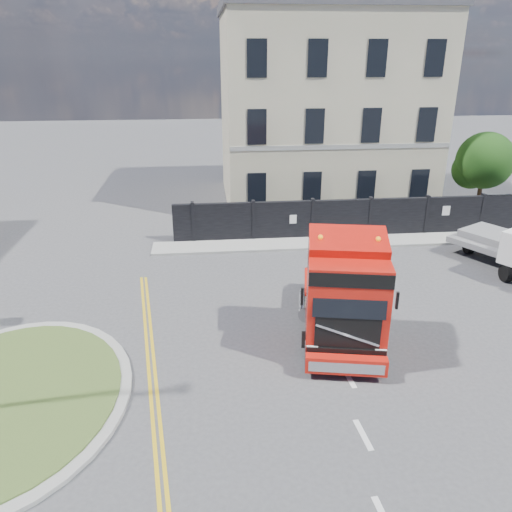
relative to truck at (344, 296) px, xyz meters
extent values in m
plane|color=#424244|center=(-2.93, 0.88, -1.68)|extent=(120.00, 120.00, 0.00)
cylinder|color=gray|center=(-9.93, -2.12, -1.62)|extent=(6.80, 6.80, 0.12)
cylinder|color=#375321|center=(-9.93, -2.12, -1.54)|extent=(6.20, 6.20, 0.05)
cube|color=black|center=(3.07, 9.88, -0.68)|extent=(18.00, 0.25, 2.00)
cube|color=silver|center=(11.57, 9.88, -0.68)|extent=(2.60, 0.12, 2.00)
cube|color=beige|center=(3.07, 17.38, 3.82)|extent=(12.00, 10.00, 11.00)
cube|color=#48484D|center=(3.07, 17.38, 9.57)|extent=(12.30, 10.30, 0.50)
cylinder|color=#382619|center=(11.57, 12.88, -0.48)|extent=(0.24, 0.24, 2.40)
sphere|color=#17340F|center=(11.57, 12.88, 1.52)|extent=(3.20, 3.20, 3.20)
sphere|color=#17340F|center=(11.07, 13.28, 0.92)|extent=(2.20, 2.20, 2.20)
cube|color=gray|center=(3.07, 8.98, -1.62)|extent=(20.00, 1.60, 0.12)
cube|color=black|center=(0.20, 1.03, -0.98)|extent=(3.40, 6.25, 0.42)
cube|color=red|center=(-0.11, -0.58, 0.34)|extent=(2.77, 2.85, 2.63)
cube|color=red|center=(0.08, 0.39, 1.42)|extent=(2.47, 1.28, 1.31)
cube|color=black|center=(-0.35, -1.76, 0.71)|extent=(2.04, 0.46, 0.99)
cube|color=red|center=(-0.41, -2.05, -1.17)|extent=(2.36, 0.78, 0.52)
cylinder|color=black|center=(-1.25, -1.12, -1.19)|extent=(0.48, 1.02, 0.98)
cylinder|color=gray|center=(-1.25, -1.12, -1.19)|extent=(0.44, 0.59, 0.54)
cylinder|color=black|center=(0.73, -1.51, -1.19)|extent=(0.48, 1.02, 0.98)
cylinder|color=gray|center=(0.73, -1.51, -1.19)|extent=(0.44, 0.59, 0.54)
cylinder|color=black|center=(-0.61, 2.15, -1.19)|extent=(0.48, 1.02, 0.98)
cylinder|color=gray|center=(-0.61, 2.15, -1.19)|extent=(0.44, 0.59, 0.54)
cylinder|color=black|center=(1.38, 1.75, -1.19)|extent=(0.48, 1.02, 0.98)
cylinder|color=gray|center=(1.38, 1.75, -1.19)|extent=(0.44, 0.59, 0.54)
cylinder|color=black|center=(-0.39, 3.25, -1.19)|extent=(0.48, 1.02, 0.98)
cylinder|color=gray|center=(-0.39, 3.25, -1.19)|extent=(0.44, 0.59, 0.54)
cylinder|color=black|center=(1.60, 2.86, -1.19)|extent=(0.48, 1.02, 0.98)
cylinder|color=gray|center=(1.60, 2.86, -1.19)|extent=(0.44, 0.59, 0.54)
cube|color=slate|center=(9.04, 5.49, -0.95)|extent=(4.22, 5.35, 0.26)
cylinder|color=black|center=(8.04, 3.92, -1.31)|extent=(0.26, 0.73, 0.73)
cylinder|color=black|center=(8.04, 7.06, -1.31)|extent=(0.26, 0.73, 0.73)
cylinder|color=black|center=(10.03, 7.06, -1.31)|extent=(0.26, 0.73, 0.73)
camera|label=1|loc=(-4.22, -13.83, 7.15)|focal=35.00mm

